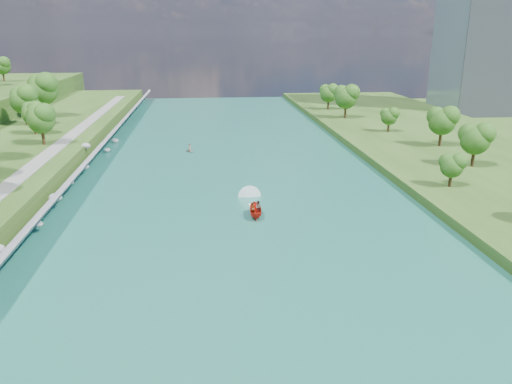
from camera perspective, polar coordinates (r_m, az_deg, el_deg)
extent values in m
plane|color=#2D5119|center=(63.52, -1.69, -4.93)|extent=(260.00, 260.00, 0.00)
cube|color=#185C54|center=(82.29, -2.76, 0.45)|extent=(55.00, 240.00, 0.10)
cube|color=slate|center=(84.47, -20.57, 1.01)|extent=(3.54, 236.00, 4.05)
ellipsoid|color=gray|center=(69.37, -23.57, -3.39)|extent=(1.06, 1.27, 0.64)
ellipsoid|color=gray|center=(77.35, -21.95, -0.60)|extent=(1.88, 1.59, 1.27)
ellipsoid|color=gray|center=(84.52, -20.53, 1.03)|extent=(1.39, 1.42, 0.79)
ellipsoid|color=gray|center=(94.81, -18.87, 2.73)|extent=(1.09, 1.10, 0.84)
ellipsoid|color=gray|center=(103.24, -18.89, 5.01)|extent=(1.83, 1.59, 1.16)
ellipsoid|color=gray|center=(111.85, -16.64, 4.59)|extent=(1.36, 1.74, 0.88)
ellipsoid|color=gray|center=(121.22, -15.82, 5.64)|extent=(1.65, 1.62, 1.15)
cube|color=gray|center=(85.96, -24.98, 1.96)|extent=(3.00, 200.00, 0.10)
cube|color=gray|center=(176.38, 24.75, 18.02)|extent=(22.00, 22.00, 60.00)
ellipsoid|color=#155117|center=(106.09, -23.35, 7.50)|extent=(5.69, 5.69, 9.48)
ellipsoid|color=#155117|center=(117.98, -24.11, 8.06)|extent=(5.08, 5.08, 8.47)
ellipsoid|color=#155117|center=(130.70, -24.98, 9.37)|extent=(6.73, 6.73, 11.22)
ellipsoid|color=#155117|center=(141.49, -23.20, 10.55)|extent=(8.02, 8.02, 13.37)
ellipsoid|color=#155117|center=(82.88, 21.48, 2.65)|extent=(3.79, 3.79, 6.31)
ellipsoid|color=#155117|center=(96.96, 23.77, 5.36)|extent=(5.62, 5.62, 9.36)
ellipsoid|color=#155117|center=(112.44, 20.49, 7.43)|extent=(5.98, 5.98, 9.97)
ellipsoid|color=#155117|center=(125.64, 14.97, 8.22)|extent=(4.18, 4.18, 6.96)
ellipsoid|color=#155117|center=(143.59, 10.25, 10.48)|extent=(6.60, 6.60, 11.01)
ellipsoid|color=#155117|center=(159.41, 8.30, 10.98)|extent=(5.64, 5.64, 9.40)
ellipsoid|color=#155117|center=(189.18, -27.01, 12.61)|extent=(5.62, 5.62, 9.37)
imported|color=red|center=(69.03, -0.07, -2.18)|extent=(1.94, 4.54, 1.72)
imported|color=#66605B|center=(68.49, -0.37, -2.01)|extent=(0.69, 0.50, 1.77)
imported|color=#66605B|center=(69.42, 0.30, -1.73)|extent=(1.08, 1.00, 1.79)
cube|color=white|center=(72.12, -0.32, -1.99)|extent=(0.90, 5.00, 0.06)
imported|color=gray|center=(108.33, -7.57, 4.74)|extent=(2.81, 3.23, 0.56)
imported|color=#66605B|center=(108.17, -7.58, 5.10)|extent=(0.82, 0.64, 1.48)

